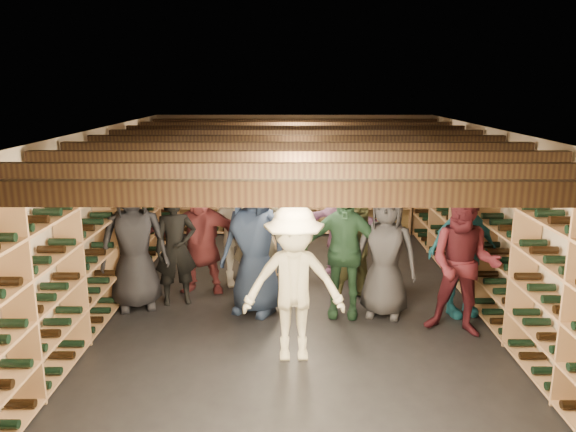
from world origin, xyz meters
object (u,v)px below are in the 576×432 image
at_px(person_3, 294,284).
at_px(person_5, 201,235).
at_px(person_0, 134,243).
at_px(person_7, 257,234).
at_px(person_11, 341,226).
at_px(person_1, 176,249).
at_px(person_9, 237,228).
at_px(crate_stack_left, 265,253).
at_px(person_2, 361,245).
at_px(person_8, 464,264).
at_px(person_10, 343,252).
at_px(person_4, 463,253).
at_px(person_12, 385,254).
at_px(crate_loose, 287,260).
at_px(person_6, 255,243).
at_px(crate_stack_right, 263,235).

distance_m(person_3, person_5, 2.48).
bearing_deg(person_0, person_7, -3.48).
bearing_deg(person_0, person_11, 7.96).
relative_size(person_1, person_3, 0.91).
bearing_deg(person_9, person_7, -74.27).
bearing_deg(crate_stack_left, person_2, -39.73).
height_order(person_0, person_8, person_0).
xyz_separation_m(person_8, person_10, (-1.40, 0.57, -0.02)).
bearing_deg(person_9, person_4, -38.98).
bearing_deg(person_4, person_7, 150.46).
height_order(person_11, person_12, person_12).
height_order(person_4, person_9, person_9).
height_order(crate_loose, person_6, person_6).
xyz_separation_m(person_6, person_12, (1.71, -0.10, -0.11)).
xyz_separation_m(person_7, person_11, (1.28, 0.97, -0.14)).
bearing_deg(person_0, person_12, -21.59).
height_order(crate_stack_left, person_9, person_9).
bearing_deg(crate_stack_right, person_2, -56.85).
bearing_deg(person_9, person_2, -38.20).
relative_size(crate_loose, person_3, 0.29).
height_order(person_6, person_12, person_6).
relative_size(person_0, person_12, 1.09).
xyz_separation_m(crate_stack_left, person_1, (-1.17, -1.27, 0.45)).
relative_size(person_1, person_9, 0.88).
relative_size(person_3, person_7, 0.93).
bearing_deg(person_9, person_8, -49.77).
bearing_deg(person_2, person_9, 144.84).
xyz_separation_m(crate_stack_right, person_7, (0.02, -2.13, 0.60)).
height_order(person_2, person_3, person_3).
relative_size(person_1, person_8, 0.89).
distance_m(crate_loose, person_1, 2.40).
bearing_deg(crate_stack_right, person_1, -114.49).
distance_m(crate_stack_right, person_3, 4.06).
bearing_deg(person_6, person_11, 74.61).
bearing_deg(person_5, crate_stack_left, 45.93).
bearing_deg(person_4, crate_stack_left, 131.60).
bearing_deg(crate_stack_right, person_11, -41.75).
bearing_deg(person_3, person_8, 15.74).
bearing_deg(person_12, person_2, 130.21).
bearing_deg(person_8, person_10, -179.64).
bearing_deg(person_7, crate_stack_right, 72.94).
height_order(crate_stack_right, person_6, person_6).
bearing_deg(person_10, person_1, 178.29).
relative_size(crate_loose, person_2, 0.31).
height_order(person_2, person_10, person_10).
xyz_separation_m(person_7, person_12, (1.71, -0.65, -0.09)).
distance_m(crate_loose, person_0, 2.90).
bearing_deg(person_7, crate_loose, 56.58).
height_order(crate_stack_left, person_4, person_4).
bearing_deg(person_9, crate_stack_left, 34.37).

